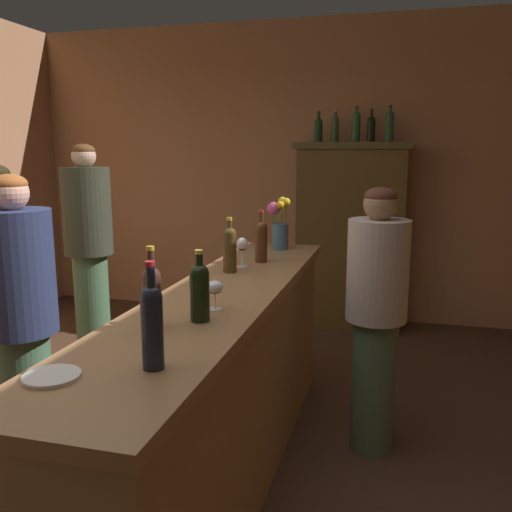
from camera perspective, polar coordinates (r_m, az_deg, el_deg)
floor at (r=3.01m, az=-15.65°, el=-22.96°), size 8.49×8.49×0.00m
wall_back at (r=5.62m, az=1.10°, el=8.81°), size 4.99×0.12×2.92m
bar_counter at (r=2.76m, az=-3.53°, el=-13.78°), size 0.54×2.81×1.01m
display_cabinet at (r=5.21m, az=9.88°, el=2.41°), size 1.06×0.46×1.75m
wine_bottle_pinot at (r=3.25m, az=0.53°, el=1.77°), size 0.07×0.07×0.31m
wine_bottle_rose at (r=2.12m, az=-5.94°, el=-3.50°), size 0.08×0.08×0.28m
wine_bottle_merlot at (r=1.68m, az=-10.86°, el=-6.82°), size 0.07×0.07×0.33m
wine_bottle_chardonnay at (r=2.07m, az=-10.87°, el=-3.83°), size 0.07×0.07×0.31m
wine_bottle_malbec at (r=2.97m, az=-2.78°, el=0.92°), size 0.08×0.08×0.30m
wine_glass_front at (r=3.11m, az=-1.46°, el=1.04°), size 0.07×0.07×0.17m
wine_glass_mid at (r=2.28m, az=-4.35°, el=-3.46°), size 0.07×0.07×0.13m
flower_arrangement at (r=3.68m, az=2.43°, el=3.28°), size 0.15×0.13×0.36m
cheese_plate at (r=1.73m, az=-20.65°, el=-11.74°), size 0.17×0.17×0.01m
display_bottle_left at (r=5.20m, az=6.57°, el=13.12°), size 0.08×0.08×0.28m
display_bottle_midleft at (r=5.18m, az=8.31°, el=13.18°), size 0.07×0.07×0.29m
display_bottle_center at (r=5.16m, az=10.47°, el=13.33°), size 0.08×0.08×0.32m
display_bottle_midright at (r=5.15m, az=12.00°, el=13.02°), size 0.08×0.08×0.29m
display_bottle_right at (r=5.14m, az=13.85°, el=13.21°), size 0.07×0.07×0.32m
patron_by_cabinet at (r=2.92m, az=-23.48°, el=-6.17°), size 0.36×0.36×1.56m
patron_tall at (r=3.59m, az=-25.00°, el=-2.60°), size 0.31×0.31×1.59m
patron_in_navy at (r=4.43m, az=-17.13°, el=1.05°), size 0.37×0.37×1.72m
bartender at (r=3.04m, az=12.48°, el=-5.60°), size 0.33×0.33×1.48m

